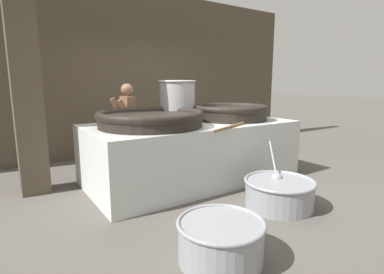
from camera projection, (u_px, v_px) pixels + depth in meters
The scene contains 11 objects.
ground_plane at pixel (192, 179), 4.73m from camera, with size 60.00×60.00×0.00m, color #56514C.
back_wall at pixel (131, 73), 6.36m from camera, with size 8.53×0.24×3.39m, color #4C4233.
support_pillar at pixel (24, 67), 3.87m from camera, with size 0.35×0.35×3.39m, color #4C4233.
hearth_platform at pixel (192, 151), 4.65m from camera, with size 3.14×1.57×0.89m.
giant_wok_near at pixel (151, 118), 4.14m from camera, with size 1.49×1.49×0.22m.
giant_wok_far at pixel (231, 112), 4.93m from camera, with size 1.22×1.22×0.24m.
stock_pot at pixel (177, 99), 4.91m from camera, with size 0.62×0.62×0.64m.
stirring_paddle at pixel (237, 125), 4.21m from camera, with size 1.26×0.62×0.04m.
cook at pixel (128, 124), 5.13m from camera, with size 0.36×0.55×1.48m.
prep_bowl_vegetables at pixel (279, 192), 3.63m from camera, with size 0.85×0.98×0.69m.
prep_bowl_meat at pixel (221, 239), 2.53m from camera, with size 0.76×0.76×0.36m.
Camera 1 is at (-2.52, -3.77, 1.50)m, focal length 28.00 mm.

